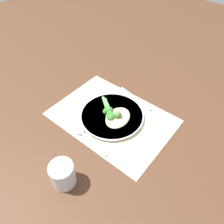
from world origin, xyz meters
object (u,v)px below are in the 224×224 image
(knife, at_px, (135,99))
(water_glass, at_px, (63,174))
(chicken_fillet, at_px, (118,118))
(spoon, at_px, (83,134))
(broccoli_stalk_right, at_px, (109,112))
(broccoli_stalk_rear, at_px, (108,109))
(plate, at_px, (112,116))
(broccoli_stalk_left, at_px, (111,116))

(knife, height_order, water_glass, water_glass)
(chicken_fillet, bearing_deg, spoon, -114.98)
(chicken_fillet, distance_m, spoon, 0.15)
(broccoli_stalk_right, bearing_deg, spoon, 31.92)
(broccoli_stalk_right, bearing_deg, broccoli_stalk_rear, -84.11)
(broccoli_stalk_right, xyz_separation_m, water_glass, (0.07, -0.30, 0.01))
(chicken_fillet, distance_m, knife, 0.16)
(chicken_fillet, bearing_deg, broccoli_stalk_rear, 170.29)
(plate, bearing_deg, broccoli_stalk_left, -58.28)
(broccoli_stalk_rear, relative_size, spoon, 0.54)
(chicken_fillet, height_order, broccoli_stalk_rear, broccoli_stalk_rear)
(broccoli_stalk_right, relative_size, broccoli_stalk_rear, 1.04)
(chicken_fillet, distance_m, broccoli_stalk_left, 0.03)
(spoon, xyz_separation_m, water_glass, (0.09, -0.17, 0.03))
(plate, xyz_separation_m, chicken_fillet, (0.03, -0.01, 0.02))
(chicken_fillet, xyz_separation_m, water_glass, (0.02, -0.30, 0.02))
(knife, distance_m, water_glass, 0.46)
(broccoli_stalk_left, height_order, broccoli_stalk_right, broccoli_stalk_left)
(spoon, bearing_deg, chicken_fillet, -18.34)
(plate, relative_size, water_glass, 2.93)
(plate, height_order, spoon, plate)
(chicken_fillet, xyz_separation_m, spoon, (-0.06, -0.13, -0.02))
(broccoli_stalk_left, bearing_deg, chicken_fillet, 148.52)
(plate, relative_size, knife, 1.36)
(broccoli_stalk_rear, xyz_separation_m, knife, (0.04, 0.14, -0.02))
(broccoli_stalk_left, xyz_separation_m, spoon, (-0.04, -0.12, -0.02))
(broccoli_stalk_right, relative_size, spoon, 0.56)
(broccoli_stalk_left, height_order, knife, broccoli_stalk_left)
(plate, xyz_separation_m, spoon, (-0.03, -0.14, -0.00))
(chicken_fillet, relative_size, knife, 0.69)
(broccoli_stalk_rear, bearing_deg, spoon, 35.11)
(broccoli_stalk_left, xyz_separation_m, broccoli_stalk_rear, (-0.04, 0.02, -0.00))
(broccoli_stalk_right, bearing_deg, chicken_fillet, 130.27)
(broccoli_stalk_left, height_order, water_glass, water_glass)
(broccoli_stalk_left, xyz_separation_m, broccoli_stalk_right, (-0.02, 0.01, -0.00))
(broccoli_stalk_right, relative_size, knife, 0.53)
(broccoli_stalk_right, height_order, broccoli_stalk_rear, broccoli_stalk_rear)
(plate, height_order, broccoli_stalk_left, broccoli_stalk_left)
(plate, distance_m, broccoli_stalk_right, 0.02)
(water_glass, bearing_deg, spoon, 116.72)
(spoon, distance_m, water_glass, 0.19)
(knife, bearing_deg, plate, -175.77)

